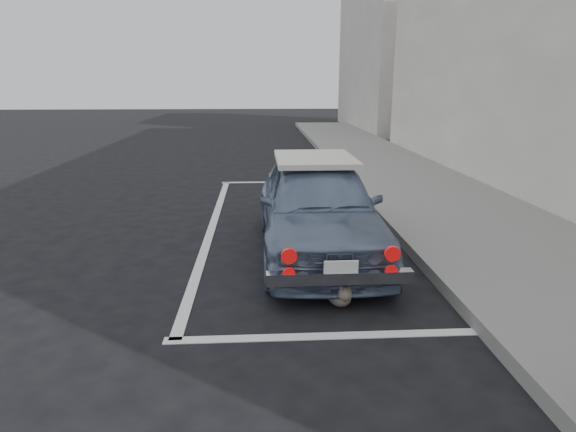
# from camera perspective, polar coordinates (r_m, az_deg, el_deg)

# --- Properties ---
(ground) EXTENTS (80.00, 80.00, 0.00)m
(ground) POSITION_cam_1_polar(r_m,az_deg,el_deg) (4.85, -1.51, -11.33)
(ground) COLOR black
(ground) RESTS_ON ground
(sidewalk) EXTENTS (2.80, 40.00, 0.15)m
(sidewalk) POSITION_cam_1_polar(r_m,az_deg,el_deg) (7.45, 23.35, -2.31)
(sidewalk) COLOR slate
(sidewalk) RESTS_ON ground
(building_far) EXTENTS (3.50, 10.00, 8.00)m
(building_far) POSITION_cam_1_polar(r_m,az_deg,el_deg) (25.24, 12.23, 19.22)
(building_far) COLOR #B4ABA3
(building_far) RESTS_ON ground
(pline_rear) EXTENTS (3.00, 0.12, 0.01)m
(pline_rear) POSITION_cam_1_polar(r_m,az_deg,el_deg) (4.45, 5.35, -13.97)
(pline_rear) COLOR silver
(pline_rear) RESTS_ON ground
(pline_front) EXTENTS (3.00, 0.12, 0.01)m
(pline_front) POSITION_cam_1_polar(r_m,az_deg,el_deg) (11.06, -0.03, 4.06)
(pline_front) COLOR silver
(pline_front) RESTS_ON ground
(pline_side) EXTENTS (0.12, 7.00, 0.01)m
(pline_side) POSITION_cam_1_polar(r_m,az_deg,el_deg) (7.68, -8.98, -1.24)
(pline_side) COLOR silver
(pline_side) RESTS_ON ground
(retro_coupe) EXTENTS (1.52, 3.74, 1.27)m
(retro_coupe) POSITION_cam_1_polar(r_m,az_deg,el_deg) (6.32, 3.50, 1.27)
(retro_coupe) COLOR slate
(retro_coupe) RESTS_ON ground
(cat) EXTENTS (0.30, 0.53, 0.28)m
(cat) POSITION_cam_1_polar(r_m,az_deg,el_deg) (4.96, 6.15, -9.13)
(cat) COLOR #685E4F
(cat) RESTS_ON ground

